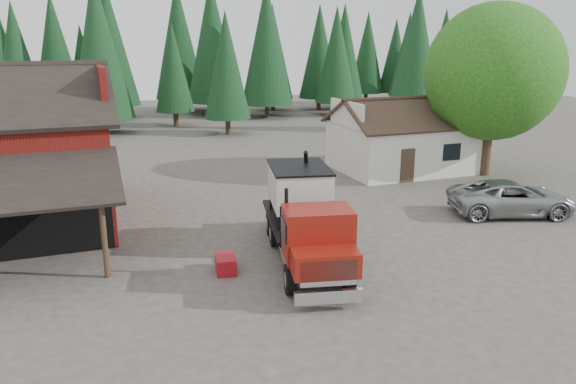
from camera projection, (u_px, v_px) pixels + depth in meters
name	position (u px, v px, depth m)	size (l,w,h in m)	color
ground	(277.00, 277.00, 19.79)	(120.00, 120.00, 0.00)	#484038
farmhouse	(403.00, 144.00, 35.45)	(8.60, 6.42, 4.65)	silver
deciduous_tree	(493.00, 77.00, 32.93)	(8.00, 8.00, 10.20)	#382619
conifer_backdrop	(142.00, 119.00, 57.73)	(76.00, 16.00, 16.00)	black
near_pine_b	(226.00, 65.00, 47.33)	(3.96, 3.96, 10.40)	#382619
near_pine_c	(416.00, 52.00, 48.82)	(4.84, 4.84, 12.40)	#382619
near_pine_d	(98.00, 47.00, 47.19)	(5.28, 5.28, 13.40)	#382619
feed_truck	(306.00, 215.00, 20.89)	(4.02, 8.81, 3.85)	black
silver_car	(512.00, 198.00, 26.61)	(2.69, 5.84, 1.62)	#96989D
equip_box	(226.00, 264.00, 20.18)	(0.70, 1.10, 0.60)	maroon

